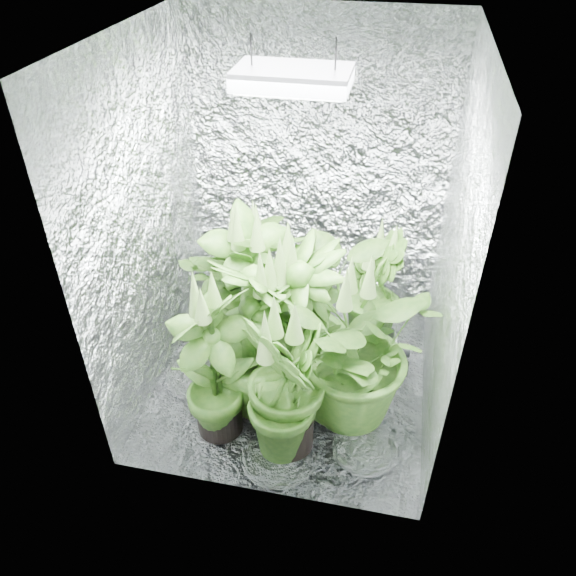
% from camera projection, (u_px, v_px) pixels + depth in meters
% --- Properties ---
extents(ground, '(1.60, 1.60, 0.00)m').
position_uv_depth(ground, '(291.00, 379.00, 3.49)').
color(ground, white).
rests_on(ground, ground).
extents(walls, '(1.62, 1.62, 2.00)m').
position_uv_depth(walls, '(292.00, 242.00, 2.89)').
color(walls, white).
rests_on(walls, ground).
extents(ceiling, '(1.60, 1.60, 0.01)m').
position_uv_depth(ceiling, '(293.00, 35.00, 2.30)').
color(ceiling, white).
rests_on(ceiling, walls).
extents(grow_lamp, '(0.50, 0.30, 0.22)m').
position_uv_depth(grow_lamp, '(293.00, 78.00, 2.40)').
color(grow_lamp, gray).
rests_on(grow_lamp, ceiling).
extents(plant_a, '(1.02, 1.02, 0.99)m').
position_uv_depth(plant_a, '(248.00, 277.00, 3.56)').
color(plant_a, black).
rests_on(plant_a, ground).
extents(plant_b, '(0.76, 0.76, 1.13)m').
position_uv_depth(plant_b, '(250.00, 293.00, 3.33)').
color(plant_b, black).
rests_on(plant_b, ground).
extents(plant_c, '(0.52, 0.52, 0.87)m').
position_uv_depth(plant_c, '(374.00, 293.00, 3.56)').
color(plant_c, black).
rests_on(plant_c, ground).
extents(plant_d, '(0.75, 0.75, 1.06)m').
position_uv_depth(plant_d, '(258.00, 339.00, 3.06)').
color(plant_d, black).
rests_on(plant_d, ground).
extents(plant_e, '(1.03, 1.03, 1.06)m').
position_uv_depth(plant_e, '(347.00, 350.00, 2.97)').
color(plant_e, black).
rests_on(plant_e, ground).
extents(plant_f, '(0.71, 0.71, 1.08)m').
position_uv_depth(plant_f, '(214.00, 363.00, 2.89)').
color(plant_f, black).
rests_on(plant_f, ground).
extents(plant_g, '(0.64, 0.64, 1.02)m').
position_uv_depth(plant_g, '(287.00, 387.00, 2.80)').
color(plant_g, black).
rests_on(plant_g, ground).
extents(plant_h, '(0.77, 0.77, 1.10)m').
position_uv_depth(plant_h, '(302.00, 326.00, 3.14)').
color(plant_h, black).
rests_on(plant_h, ground).
extents(circulation_fan, '(0.15, 0.28, 0.32)m').
position_uv_depth(circulation_fan, '(396.00, 356.00, 3.46)').
color(circulation_fan, black).
rests_on(circulation_fan, ground).
extents(plant_label, '(0.05, 0.03, 0.07)m').
position_uv_depth(plant_label, '(297.00, 416.00, 2.87)').
color(plant_label, white).
rests_on(plant_label, plant_g).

